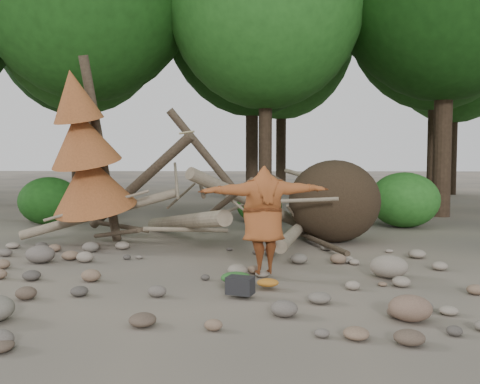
{
  "coord_description": "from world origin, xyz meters",
  "views": [
    {
      "loc": [
        0.76,
        -8.55,
        2.1
      ],
      "look_at": [
        0.42,
        1.5,
        1.4
      ],
      "focal_mm": 40.0,
      "sensor_mm": 36.0,
      "label": 1
    }
  ],
  "objects": [
    {
      "name": "ground",
      "position": [
        0.0,
        0.0,
        0.0
      ],
      "size": [
        120.0,
        120.0,
        0.0
      ],
      "primitive_type": "plane",
      "color": "#514C44",
      "rests_on": "ground"
    },
    {
      "name": "bush_right",
      "position": [
        5.0,
        7.0,
        0.8
      ],
      "size": [
        2.0,
        2.0,
        1.6
      ],
      "primitive_type": "ellipsoid",
      "color": "#296D22",
      "rests_on": "ground"
    },
    {
      "name": "bush_mid",
      "position": [
        0.8,
        7.8,
        0.56
      ],
      "size": [
        1.4,
        1.4,
        1.12
      ],
      "primitive_type": "ellipsoid",
      "color": "#205C1A",
      "rests_on": "ground"
    },
    {
      "name": "backpack",
      "position": [
        0.5,
        -0.83,
        0.13
      ],
      "size": [
        0.45,
        0.37,
        0.26
      ],
      "primitive_type": "cube",
      "rotation": [
        0.0,
        0.0,
        -0.33
      ],
      "color": "black",
      "rests_on": "ground"
    },
    {
      "name": "boulder_mid_left",
      "position": [
        -3.47,
        1.59,
        0.17
      ],
      "size": [
        0.57,
        0.51,
        0.34
      ],
      "primitive_type": "ellipsoid",
      "color": "#645B54",
      "rests_on": "ground"
    },
    {
      "name": "frisbee_thrower",
      "position": [
        0.85,
        0.49,
        1.0
      ],
      "size": [
        2.58,
        1.15,
        2.42
      ],
      "color": "brown",
      "rests_on": "ground"
    },
    {
      "name": "cloth_orange",
      "position": [
        0.92,
        -0.34,
        0.06
      ],
      "size": [
        0.34,
        0.28,
        0.13
      ],
      "primitive_type": "ellipsoid",
      "color": "#A8641C",
      "rests_on": "ground"
    },
    {
      "name": "dead_conifer",
      "position": [
        -3.12,
        3.37,
        2.11
      ],
      "size": [
        2.06,
        2.16,
        4.35
      ],
      "color": "#4C3F30",
      "rests_on": "ground"
    },
    {
      "name": "deadfall_pile",
      "position": [
        2.02,
        4.24,
        0.95
      ],
      "size": [
        8.55,
        5.24,
        3.3
      ],
      "color": "#332619",
      "rests_on": "ground"
    },
    {
      "name": "boulder_front_right",
      "position": [
        2.69,
        -1.85,
        0.16
      ],
      "size": [
        0.55,
        0.49,
        0.33
      ],
      "primitive_type": "ellipsoid",
      "color": "brown",
      "rests_on": "ground"
    },
    {
      "name": "cloth_green",
      "position": [
        0.42,
        -0.16,
        0.09
      ],
      "size": [
        0.49,
        0.41,
        0.18
      ],
      "primitive_type": "ellipsoid",
      "color": "#275B24",
      "rests_on": "ground"
    },
    {
      "name": "bush_left",
      "position": [
        -5.5,
        7.2,
        0.72
      ],
      "size": [
        1.8,
        1.8,
        1.44
      ],
      "primitive_type": "ellipsoid",
      "color": "#184913",
      "rests_on": "ground"
    },
    {
      "name": "boulder_mid_right",
      "position": [
        3.0,
        0.55,
        0.19
      ],
      "size": [
        0.65,
        0.58,
        0.39
      ],
      "primitive_type": "ellipsoid",
      "color": "gray",
      "rests_on": "ground"
    }
  ]
}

